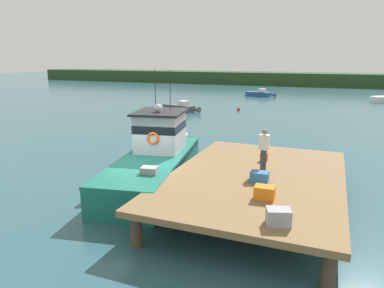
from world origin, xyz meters
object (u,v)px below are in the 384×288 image
Objects in this scene: main_fishing_boat at (157,158)px; deckhand_by_the_boat at (264,150)px; crate_stack_mid_dock at (265,193)px; bait_bucket at (264,157)px; moored_boat_near_channel at (181,108)px; mooring_buoy_spare_mooring at (239,109)px; crate_single_by_cleat at (259,177)px; crate_stack_near_edge at (278,217)px; moored_boat_off_the_point at (260,94)px; mooring_buoy_inshore at (137,124)px.

main_fishing_boat reaches higher than deckhand_by_the_boat.
bait_bucket is at bearing 100.85° from crate_stack_mid_dock.
moored_boat_near_channel is at bearing 119.01° from crate_stack_mid_dock.
bait_bucket is at bearing -73.01° from mooring_buoy_spare_mooring.
crate_single_by_cleat is at bearing -60.26° from moored_boat_near_channel.
main_fishing_boat is at bearing -172.71° from bait_bucket.
crate_stack_near_edge is 4.29m from deckhand_by_the_boat.
crate_stack_near_edge is 5.73m from bait_bucket.
moored_boat_near_channel is at bearing -154.09° from mooring_buoy_spare_mooring.
main_fishing_boat is 4.67m from bait_bucket.
main_fishing_boat is 16.61× the size of crate_stack_mid_dock.
crate_stack_near_edge is (6.02, -4.96, 0.41)m from main_fishing_boat.
crate_stack_mid_dock is 1.69m from crate_stack_near_edge.
crate_stack_mid_dock is 2.66m from deckhand_by_the_boat.
main_fishing_boat is 16.61× the size of crate_single_by_cleat.
main_fishing_boat reaches higher than moored_boat_off_the_point.
crate_stack_near_edge reaches higher than mooring_buoy_spare_mooring.
main_fishing_boat is 6.12× the size of deckhand_by_the_boat.
deckhand_by_the_boat is at bearing -78.81° from moored_boat_off_the_point.
mooring_buoy_spare_mooring is (-1.90, 21.93, -0.85)m from main_fishing_boat.
crate_stack_mid_dock reaches higher than moored_boat_near_channel.
main_fishing_boat is 16.61× the size of crate_stack_near_edge.
mooring_buoy_spare_mooring is (-7.28, 25.33, -1.24)m from crate_stack_mid_dock.
main_fishing_boat is 2.31× the size of moored_boat_near_channel.
crate_stack_near_edge reaches higher than mooring_buoy_inshore.
moored_boat_near_channel is (-13.25, 24.30, -1.04)m from crate_stack_near_edge.
crate_stack_mid_dock is at bearing -72.99° from crate_single_by_cleat.
main_fishing_boat is 20.65m from moored_boat_near_channel.
bait_bucket is 1.06× the size of mooring_buoy_spare_mooring.
crate_single_by_cleat is at bearing -45.69° from mooring_buoy_inshore.
crate_stack_mid_dock is 18.67m from mooring_buoy_inshore.
mooring_buoy_inshore is (0.10, -8.94, -0.12)m from moored_boat_near_channel.
deckhand_by_the_boat is (4.86, -0.88, 1.05)m from main_fishing_boat.
main_fishing_boat is at bearing -55.58° from mooring_buoy_inshore.
mooring_buoy_spare_mooring is (-7.92, 26.89, -1.25)m from crate_stack_near_edge.
moored_boat_near_channel is (-12.09, 20.22, -1.69)m from deckhand_by_the_boat.
crate_stack_near_edge is 27.70m from moored_boat_near_channel.
crate_stack_near_edge is at bearing -67.88° from crate_stack_mid_dock.
main_fishing_boat is at bearing 158.30° from crate_single_by_cleat.
crate_stack_near_edge is 20.26m from mooring_buoy_inshore.
main_fishing_boat is at bearing 147.73° from crate_stack_mid_dock.
mooring_buoy_inshore is at bearing -89.36° from moored_boat_near_channel.
crate_stack_mid_dock is at bearing -78.23° from deckhand_by_the_boat.
crate_stack_mid_dock is (5.38, -3.40, 0.39)m from main_fishing_boat.
main_fishing_boat is 5.34m from crate_single_by_cleat.
crate_single_by_cleat is at bearing 107.01° from crate_stack_mid_dock.
bait_bucket is (-0.33, 2.56, -0.01)m from crate_single_by_cleat.
crate_single_by_cleat is 1.87× the size of mooring_buoy_spare_mooring.
bait_bucket is (4.62, 0.59, 0.36)m from main_fishing_boat.
deckhand_by_the_boat is at bearing -43.26° from mooring_buoy_inshore.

